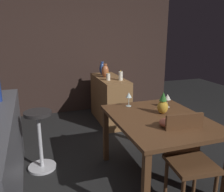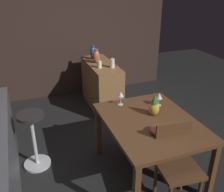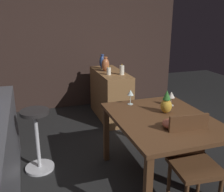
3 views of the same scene
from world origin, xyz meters
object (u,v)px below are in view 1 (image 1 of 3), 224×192
object	(u,v)px
chair_near_window	(188,157)
bar_stool	(40,139)
wine_glass_left	(167,97)
vase_ceramic_blue	(102,69)
fruit_bowl	(168,123)
pillar_candle_short	(108,77)
sideboard_cabinet	(110,100)
dining_table	(159,125)
wine_glass_right	(129,96)
vase_copper	(105,71)
pineapple_centerpiece	(163,105)
pillar_candle_tall	(121,76)

from	to	relation	value
chair_near_window	bar_stool	distance (m)	1.70
bar_stool	wine_glass_left	world-z (taller)	wine_glass_left
chair_near_window	wine_glass_left	xyz separation A→B (m)	(0.75, -0.21, 0.36)
wine_glass_left	vase_ceramic_blue	xyz separation A→B (m)	(1.88, 0.27, 0.08)
fruit_bowl	pillar_candle_short	size ratio (longest dim) A/B	1.27
sideboard_cabinet	dining_table	bearing A→B (deg)	178.54
sideboard_cabinet	wine_glass_right	bearing A→B (deg)	171.41
wine_glass_left	sideboard_cabinet	bearing A→B (deg)	7.80
sideboard_cabinet	vase_ceramic_blue	bearing A→B (deg)	10.47
sideboard_cabinet	wine_glass_left	size ratio (longest dim) A/B	6.71
sideboard_cabinet	vase_ceramic_blue	world-z (taller)	vase_ceramic_blue
chair_near_window	vase_copper	size ratio (longest dim) A/B	3.68
chair_near_window	vase_ceramic_blue	world-z (taller)	vase_ceramic_blue
sideboard_cabinet	wine_glass_right	distance (m)	1.50
wine_glass_left	vase_copper	bearing A→B (deg)	9.65
pineapple_centerpiece	pillar_candle_short	xyz separation A→B (m)	(1.57, 0.14, 0.03)
bar_stool	vase_copper	size ratio (longest dim) A/B	3.06
bar_stool	wine_glass_right	xyz separation A→B (m)	(-0.15, -1.08, 0.48)
chair_near_window	pillar_candle_tall	world-z (taller)	pillar_candle_tall
vase_ceramic_blue	dining_table	bearing A→B (deg)	-179.88
wine_glass_right	pillar_candle_short	world-z (taller)	pillar_candle_short
sideboard_cabinet	pillar_candle_short	distance (m)	0.52
fruit_bowl	dining_table	bearing A→B (deg)	-11.11
sideboard_cabinet	wine_glass_right	world-z (taller)	wine_glass_right
dining_table	sideboard_cabinet	xyz separation A→B (m)	(1.89, -0.05, -0.25)
dining_table	sideboard_cabinet	size ratio (longest dim) A/B	1.13
vase_copper	pillar_candle_short	bearing A→B (deg)	173.78
sideboard_cabinet	pillar_candle_short	world-z (taller)	pillar_candle_short
pineapple_centerpiece	pillar_candle_tall	xyz separation A→B (m)	(1.51, -0.06, 0.05)
fruit_bowl	wine_glass_left	bearing A→B (deg)	-30.07
chair_near_window	pillar_candle_tall	size ratio (longest dim) A/B	5.12
vase_copper	bar_stool	bearing A→B (deg)	137.22
pillar_candle_tall	vase_ceramic_blue	distance (m)	0.58
bar_stool	pillar_candle_tall	bearing A→B (deg)	-54.71
dining_table	chair_near_window	size ratio (longest dim) A/B	1.40
bar_stool	pillar_candle_tall	size ratio (longest dim) A/B	4.25
pillar_candle_short	pineapple_centerpiece	bearing A→B (deg)	-174.92
sideboard_cabinet	wine_glass_right	size ratio (longest dim) A/B	6.35
pineapple_centerpiece	dining_table	bearing A→B (deg)	139.65
pillar_candle_tall	sideboard_cabinet	bearing A→B (deg)	21.35
vase_copper	wine_glass_right	bearing A→B (deg)	174.24
pineapple_centerpiece	vase_copper	xyz separation A→B (m)	(1.84, 0.11, 0.09)
pillar_candle_short	vase_ceramic_blue	world-z (taller)	vase_ceramic_blue
fruit_bowl	pillar_candle_short	distance (m)	1.93
wine_glass_right	pillar_candle_tall	distance (m)	1.18
pillar_candle_tall	vase_ceramic_blue	size ratio (longest dim) A/B	0.69
dining_table	wine_glass_right	bearing A→B (deg)	18.86
chair_near_window	fruit_bowl	size ratio (longest dim) A/B	4.99
pillar_candle_tall	vase_copper	bearing A→B (deg)	26.72
wine_glass_left	fruit_bowl	world-z (taller)	wine_glass_left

